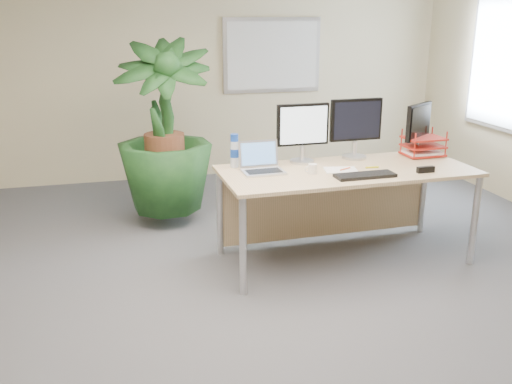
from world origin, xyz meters
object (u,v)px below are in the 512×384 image
object	(u,v)px
desk	(340,185)
monitor_left	(303,129)
floor_plant	(165,152)
laptop	(261,164)
monitor_right	(356,125)

from	to	relation	value
desk	monitor_left	bearing A→B (deg)	147.11
desk	floor_plant	size ratio (longest dim) A/B	1.43
monitor_left	laptop	distance (m)	0.52
monitor_left	laptop	size ratio (longest dim) A/B	1.50
monitor_right	floor_plant	bearing A→B (deg)	148.63
desk	floor_plant	world-z (taller)	floor_plant
desk	laptop	distance (m)	0.75
laptop	floor_plant	bearing A→B (deg)	119.33
monitor_right	laptop	world-z (taller)	monitor_right
floor_plant	monitor_left	world-z (taller)	floor_plant
desk	monitor_right	bearing A→B (deg)	45.46
floor_plant	monitor_right	xyz separation A→B (m)	(1.61, -0.98, 0.38)
floor_plant	monitor_right	world-z (taller)	floor_plant
monitor_right	laptop	distance (m)	0.99
monitor_left	laptop	xyz separation A→B (m)	(-0.42, -0.18, -0.24)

